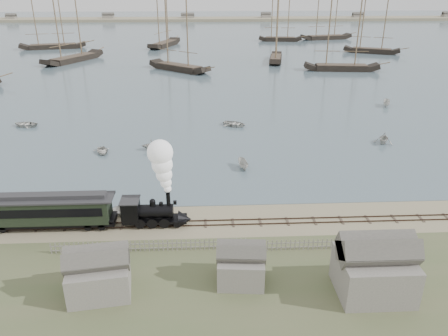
{
  "coord_description": "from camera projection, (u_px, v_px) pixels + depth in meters",
  "views": [
    {
      "loc": [
        -0.98,
        -43.28,
        24.53
      ],
      "look_at": [
        1.34,
        5.08,
        3.5
      ],
      "focal_mm": 35.0,
      "sensor_mm": 36.0,
      "label": 1
    }
  ],
  "objects": [
    {
      "name": "schooner_2",
      "position": [
        178.0,
        35.0,
        122.65
      ],
      "size": [
        18.9,
        17.19,
        20.0
      ],
      "primitive_type": null,
      "rotation": [
        0.0,
        0.0,
        -0.71
      ],
      "color": "black",
      "rests_on": "harbor_water"
    },
    {
      "name": "schooner_7",
      "position": [
        163.0,
        20.0,
        167.78
      ],
      "size": [
        12.23,
        22.64,
        20.0
      ],
      "primitive_type": null,
      "rotation": [
        0.0,
        0.0,
        1.23
      ],
      "color": "black",
      "rests_on": "harbor_water"
    },
    {
      "name": "ground",
      "position": [
        214.0,
        214.0,
        49.47
      ],
      "size": [
        600.0,
        600.0,
        0.0
      ],
      "primitive_type": "plane",
      "color": "tan",
      "rests_on": "ground"
    },
    {
      "name": "passenger_coach",
      "position": [
        46.0,
        210.0,
        45.98
      ],
      "size": [
        14.31,
        2.76,
        3.48
      ],
      "color": "black",
      "rests_on": "ground"
    },
    {
      "name": "beached_dinghy",
      "position": [
        126.0,
        212.0,
        49.09
      ],
      "size": [
        4.27,
        4.62,
        0.78
      ],
      "primitive_type": "imported",
      "rotation": [
        0.0,
        0.0,
        1.02
      ],
      "color": "#BCBAB2",
      "rests_on": "ground"
    },
    {
      "name": "rowboat_3",
      "position": [
        235.0,
        124.0,
        78.72
      ],
      "size": [
        4.87,
        5.31,
        0.9
      ],
      "primitive_type": "imported",
      "rotation": [
        0.0,
        0.0,
        1.04
      ],
      "color": "#BCBAB2",
      "rests_on": "harbor_water"
    },
    {
      "name": "schooner_9",
      "position": [
        328.0,
        15.0,
        187.91
      ],
      "size": [
        23.49,
        9.94,
        20.0
      ],
      "primitive_type": null,
      "rotation": [
        0.0,
        0.0,
        0.21
      ],
      "color": "black",
      "rests_on": "harbor_water"
    },
    {
      "name": "schooner_5",
      "position": [
        375.0,
        24.0,
        152.28
      ],
      "size": [
        19.42,
        12.03,
        20.0
      ],
      "primitive_type": null,
      "rotation": [
        0.0,
        0.0,
        -0.43
      ],
      "color": "black",
      "rests_on": "harbor_water"
    },
    {
      "name": "rowboat_6",
      "position": [
        25.0,
        124.0,
        78.57
      ],
      "size": [
        4.11,
        5.0,
        0.9
      ],
      "primitive_type": "imported",
      "rotation": [
        0.0,
        0.0,
        4.45
      ],
      "color": "#BCBAB2",
      "rests_on": "harbor_water"
    },
    {
      "name": "schooner_3",
      "position": [
        277.0,
        29.0,
        136.01
      ],
      "size": [
        7.07,
        17.29,
        20.0
      ],
      "primitive_type": null,
      "rotation": [
        0.0,
        0.0,
        1.38
      ],
      "color": "black",
      "rests_on": "harbor_water"
    },
    {
      "name": "harbor_water",
      "position": [
        204.0,
        35.0,
        205.19
      ],
      "size": [
        600.0,
        336.0,
        0.06
      ],
      "primitive_type": "cube",
      "color": "#4A606A",
      "rests_on": "ground"
    },
    {
      "name": "picket_fence_west",
      "position": [
        150.0,
        251.0,
        42.77
      ],
      "size": [
        19.0,
        0.1,
        1.2
      ],
      "primitive_type": null,
      "color": "slate",
      "rests_on": "ground"
    },
    {
      "name": "shed_left",
      "position": [
        101.0,
        293.0,
        37.12
      ],
      "size": [
        5.0,
        4.0,
        4.1
      ],
      "primitive_type": null,
      "color": "slate",
      "rests_on": "ground"
    },
    {
      "name": "rowboat_5",
      "position": [
        386.0,
        103.0,
        90.89
      ],
      "size": [
        3.65,
        2.45,
        1.32
      ],
      "primitive_type": "imported",
      "rotation": [
        0.0,
        0.0,
        2.77
      ],
      "color": "#BCBAB2",
      "rests_on": "harbor_water"
    },
    {
      "name": "rowboat_0",
      "position": [
        102.0,
        151.0,
        66.55
      ],
      "size": [
        4.11,
        3.52,
        0.72
      ],
      "primitive_type": "imported",
      "rotation": [
        0.0,
        0.0,
        0.35
      ],
      "color": "#BCBAB2",
      "rests_on": "harbor_water"
    },
    {
      "name": "rowboat_1",
      "position": [
        152.0,
        145.0,
        67.54
      ],
      "size": [
        3.41,
        3.78,
        1.75
      ],
      "primitive_type": "imported",
      "rotation": [
        0.0,
        0.0,
        1.75
      ],
      "color": "#BCBAB2",
      "rests_on": "harbor_water"
    },
    {
      "name": "rowboat_2",
      "position": [
        243.0,
        164.0,
        61.09
      ],
      "size": [
        3.22,
        1.63,
        1.19
      ],
      "primitive_type": "imported",
      "rotation": [
        0.0,
        0.0,
        3.3
      ],
      "color": "#BCBAB2",
      "rests_on": "harbor_water"
    },
    {
      "name": "picket_fence_east",
      "position": [
        343.0,
        249.0,
        43.15
      ],
      "size": [
        15.0,
        0.1,
        1.2
      ],
      "primitive_type": null,
      "color": "slate",
      "rests_on": "ground"
    },
    {
      "name": "rowboat_4",
      "position": [
        384.0,
        138.0,
        70.32
      ],
      "size": [
        4.31,
        4.11,
        1.77
      ],
      "primitive_type": "imported",
      "rotation": [
        0.0,
        0.0,
        5.81
      ],
      "color": "#BCBAB2",
      "rests_on": "harbor_water"
    },
    {
      "name": "schooner_8",
      "position": [
        281.0,
        17.0,
        182.11
      ],
      "size": [
        18.38,
        6.31,
        20.0
      ],
      "primitive_type": null,
      "rotation": [
        0.0,
        0.0,
        -0.12
      ],
      "color": "black",
      "rests_on": "harbor_water"
    },
    {
      "name": "schooner_6",
      "position": [
        49.0,
        21.0,
        162.3
      ],
      "size": [
        24.58,
        10.69,
        20.0
      ],
      "primitive_type": null,
      "rotation": [
        0.0,
        0.0,
        0.22
      ],
      "color": "black",
      "rests_on": "harbor_water"
    },
    {
      "name": "locomotive",
      "position": [
        161.0,
        189.0,
        45.68
      ],
      "size": [
        7.42,
        2.77,
        9.25
      ],
      "color": "black",
      "rests_on": "ground"
    },
    {
      "name": "schooner_1",
      "position": [
        69.0,
        29.0,
        136.63
      ],
      "size": [
        16.12,
        23.69,
        20.0
      ],
      "primitive_type": null,
      "rotation": [
        0.0,
        0.0,
        1.08
      ],
      "color": "black",
      "rests_on": "harbor_water"
    },
    {
      "name": "far_spit",
      "position": [
        203.0,
        21.0,
        278.49
      ],
      "size": [
        500.0,
        20.0,
        1.8
      ],
      "primitive_type": "cube",
      "color": "tan",
      "rests_on": "ground"
    },
    {
      "name": "shed_right",
      "position": [
        371.0,
        292.0,
        37.21
      ],
      "size": [
        6.0,
        5.0,
        5.1
      ],
      "primitive_type": null,
      "color": "slate",
      "rests_on": "ground"
    },
    {
      "name": "schooner_4",
      "position": [
        345.0,
        35.0,
        122.63
      ],
      "size": [
        21.6,
        7.26,
        20.0
      ],
      "primitive_type": null,
      "rotation": [
        0.0,
        0.0,
        -0.11
      ],
      "color": "black",
      "rests_on": "harbor_water"
    },
    {
      "name": "shed_mid",
      "position": [
        241.0,
        281.0,
        38.56
      ],
      "size": [
        4.0,
        3.5,
        3.6
      ],
      "primitive_type": null,
      "color": "slate",
      "rests_on": "ground"
    },
    {
      "name": "rail_track",
      "position": [
        215.0,
        223.0,
        47.62
      ],
      "size": [
        120.0,
        1.8,
        0.16
      ],
      "color": "#35261D",
      "rests_on": "ground"
    }
  ]
}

